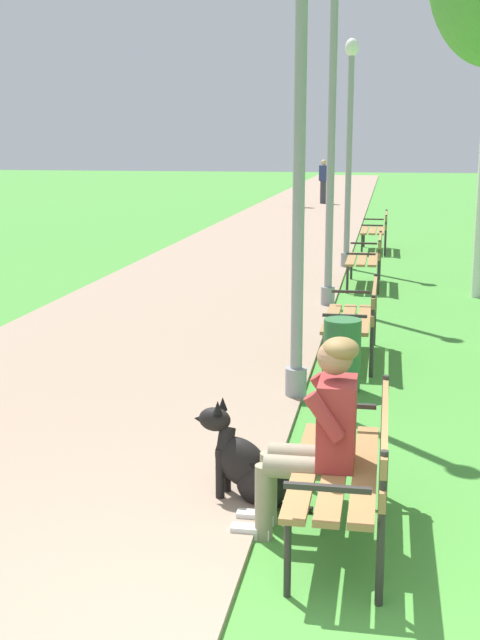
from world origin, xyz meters
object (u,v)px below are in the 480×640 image
object	(u,v)px
lamp_post_near	(299,175)
pedestrian_distant	(323,182)
park_bench_near	(352,461)
pedestrian_further_distant	(298,184)
park_bench_furthest	(377,228)
lamp_post_mid	(331,138)
dog_black	(248,467)
park_bench_mid	(357,314)
lamp_post_far	(349,152)
person_seated_on_near_bench	(318,429)
park_bench_far	(368,256)
litter_bin	(342,355)

from	to	relation	value
lamp_post_near	pedestrian_distant	world-z (taller)	lamp_post_near
park_bench_near	pedestrian_further_distant	distance (m)	25.21
park_bench_furthest	lamp_post_mid	distance (m)	6.68
dog_black	park_bench_mid	bearing A→B (deg)	81.91
pedestrian_distant	park_bench_near	bearing A→B (deg)	-85.15
dog_black	lamp_post_far	xyz separation A→B (m)	(0.10, 10.54, 1.88)
pedestrian_further_distant	park_bench_mid	bearing A→B (deg)	-82.03
park_bench_near	lamp_post_far	bearing A→B (deg)	93.10
pedestrian_distant	lamp_post_near	bearing A→B (deg)	-86.10
park_bench_near	lamp_post_near	bearing A→B (deg)	102.97
person_seated_on_near_bench	park_bench_near	bearing A→B (deg)	-11.31
lamp_post_far	pedestrian_distant	bearing A→B (deg)	96.07
pedestrian_distant	park_bench_mid	bearing A→B (deg)	-84.58
lamp_post_near	pedestrian_distant	xyz separation A→B (m)	(-1.63, 23.95, -1.22)
park_bench_mid	lamp_post_near	world-z (taller)	lamp_post_near
park_bench_near	pedestrian_distant	xyz separation A→B (m)	(-2.27, 26.70, 0.33)
park_bench_far	person_seated_on_near_bench	size ratio (longest dim) A/B	1.20
litter_bin	pedestrian_distant	world-z (taller)	pedestrian_distant
pedestrian_distant	litter_bin	bearing A→B (deg)	-85.07
person_seated_on_near_bench	pedestrian_distant	size ratio (longest dim) A/B	0.76
person_seated_on_near_bench	park_bench_mid	bearing A→B (deg)	89.11
person_seated_on_near_bench	litter_bin	bearing A→B (deg)	90.47
lamp_post_far	litter_bin	xyz separation A→B (m)	(0.36, -7.85, -1.79)
park_bench_mid	litter_bin	size ratio (longest dim) A/B	2.14
lamp_post_far	pedestrian_further_distant	size ratio (longest dim) A/B	2.51
litter_bin	lamp_post_near	bearing A→B (deg)	-138.00
pedestrian_further_distant	park_bench_near	bearing A→B (deg)	-83.07
lamp_post_mid	lamp_post_near	bearing A→B (deg)	-89.64
park_bench_furthest	litter_bin	world-z (taller)	park_bench_furthest
lamp_post_near	lamp_post_mid	distance (m)	4.44
lamp_post_near	park_bench_far	bearing A→B (deg)	85.53
park_bench_far	park_bench_furthest	bearing A→B (deg)	89.04
person_seated_on_near_bench	pedestrian_further_distant	bearing A→B (deg)	96.47
litter_bin	pedestrian_further_distant	world-z (taller)	pedestrian_further_distant
lamp_post_near	pedestrian_further_distant	bearing A→B (deg)	96.17
pedestrian_further_distant	park_bench_furthest	bearing A→B (deg)	-75.45
park_bench_mid	park_bench_far	distance (m)	4.74
park_bench_mid	pedestrian_further_distant	bearing A→B (deg)	97.97
park_bench_near	litter_bin	size ratio (longest dim) A/B	2.14
park_bench_near	lamp_post_mid	xyz separation A→B (m)	(-0.66, 7.18, 1.87)
park_bench_near	person_seated_on_near_bench	size ratio (longest dim) A/B	1.20
park_bench_mid	lamp_post_mid	distance (m)	3.47
park_bench_mid	pedestrian_further_distant	distance (m)	20.92
person_seated_on_near_bench	lamp_post_far	bearing A→B (deg)	92.02
lamp_post_mid	pedestrian_distant	bearing A→B (deg)	94.70
park_bench_far	lamp_post_near	distance (m)	6.50
park_bench_furthest	lamp_post_mid	world-z (taller)	lamp_post_mid
park_bench_far	pedestrian_distant	xyz separation A→B (m)	(-2.13, 17.66, 0.33)
pedestrian_distant	pedestrian_further_distant	distance (m)	1.85
park_bench_mid	litter_bin	xyz separation A→B (m)	(-0.09, -1.20, -0.16)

